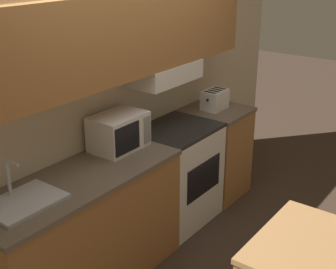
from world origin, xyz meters
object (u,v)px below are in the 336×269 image
at_px(toaster, 215,99).
at_px(stove_range, 177,174).
at_px(microwave, 119,132).
at_px(dining_table, 310,265).
at_px(sink_basin, 23,201).

bearing_deg(toaster, stove_range, -179.31).
height_order(microwave, dining_table, microwave).
bearing_deg(sink_basin, dining_table, -60.75).
height_order(stove_range, dining_table, stove_range).
xyz_separation_m(microwave, toaster, (1.27, -0.09, -0.04)).
xyz_separation_m(microwave, sink_basin, (-0.99, -0.11, -0.12)).
distance_m(stove_range, sink_basin, 1.69).
height_order(stove_range, microwave, microwave).
xyz_separation_m(stove_range, microwave, (-0.63, 0.10, 0.59)).
relative_size(stove_range, sink_basin, 1.96).
bearing_deg(toaster, dining_table, -132.53).
height_order(toaster, sink_basin, sink_basin).
xyz_separation_m(microwave, dining_table, (-0.14, -1.63, -0.42)).
relative_size(microwave, dining_table, 0.53).
bearing_deg(toaster, microwave, 175.76).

